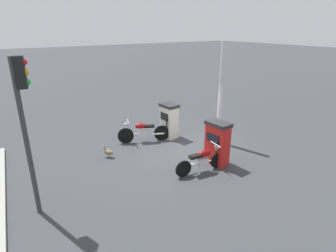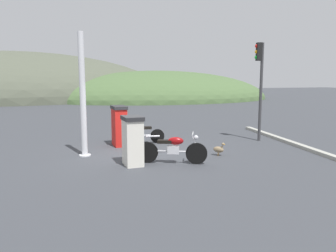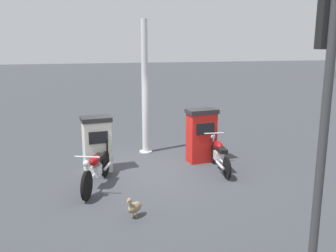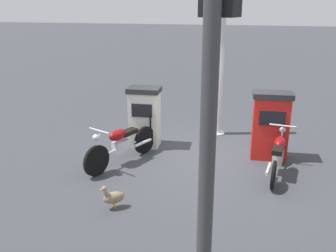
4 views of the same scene
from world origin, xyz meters
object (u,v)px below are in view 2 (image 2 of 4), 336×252
fuel_pump_near (133,140)px  fuel_pump_far (119,126)px  wandering_duck (219,149)px  roadside_traffic_light (260,75)px  canopy_support_pole (83,97)px  motorcycle_far_pump (140,132)px  motorcycle_near_pump (173,149)px

fuel_pump_near → fuel_pump_far: fuel_pump_far is taller
wandering_duck → roadside_traffic_light: 4.20m
fuel_pump_far → canopy_support_pole: (-1.37, -1.36, 1.19)m
canopy_support_pole → motorcycle_far_pump: bearing=35.2°
fuel_pump_far → motorcycle_near_pump: size_ratio=0.76×
roadside_traffic_light → wandering_duck: bearing=-142.8°
fuel_pump_near → wandering_duck: (3.02, 0.43, -0.54)m
fuel_pump_near → motorcycle_far_pump: size_ratio=0.78×
fuel_pump_far → motorcycle_far_pump: (0.83, 0.19, -0.33)m
fuel_pump_near → wandering_duck: size_ratio=3.24×
fuel_pump_far → canopy_support_pole: 2.27m
fuel_pump_near → roadside_traffic_light: size_ratio=0.37×
fuel_pump_far → canopy_support_pole: bearing=-135.1°
motorcycle_far_pump → fuel_pump_near: bearing=-104.6°
fuel_pump_far → motorcycle_far_pump: fuel_pump_far is taller
fuel_pump_near → motorcycle_far_pump: 3.30m
fuel_pump_near → canopy_support_pole: (-1.37, 1.63, 1.22)m
fuel_pump_far → wandering_duck: size_ratio=3.37×
motorcycle_near_pump → wandering_duck: motorcycle_near_pump is taller
canopy_support_pole → fuel_pump_far: bearing=44.9°
wandering_duck → canopy_support_pole: size_ratio=0.11×
motorcycle_far_pump → wandering_duck: 3.53m
motorcycle_near_pump → roadside_traffic_light: size_ratio=0.51×
fuel_pump_far → motorcycle_near_pump: bearing=-68.9°
fuel_pump_far → roadside_traffic_light: bearing=-5.3°
roadside_traffic_light → canopy_support_pole: (-7.07, -0.83, -0.75)m
fuel_pump_near → wandering_duck: 3.09m
fuel_pump_near → fuel_pump_far: 3.00m
motorcycle_near_pump → canopy_support_pole: (-2.58, 1.78, 1.51)m
roadside_traffic_light → canopy_support_pole: size_ratio=0.98×
roadside_traffic_light → fuel_pump_far: bearing=174.7°
motorcycle_far_pump → canopy_support_pole: size_ratio=0.46×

